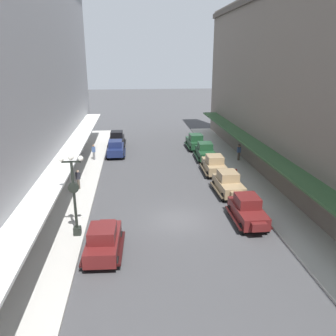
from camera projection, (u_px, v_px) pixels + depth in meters
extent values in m
plane|color=#424244|center=(177.00, 220.00, 23.38)|extent=(200.00, 200.00, 0.00)
cube|color=#B7B5AD|center=(64.00, 224.00, 22.62)|extent=(3.00, 60.00, 0.15)
cube|color=#B7B5AD|center=(283.00, 214.00, 24.09)|extent=(3.00, 60.00, 0.15)
cube|color=white|center=(50.00, 183.00, 21.66)|extent=(1.80, 54.00, 0.16)
cube|color=#335933|center=(296.00, 175.00, 23.25)|extent=(1.80, 54.00, 0.16)
cube|color=black|center=(117.00, 141.00, 42.41)|extent=(1.80, 3.94, 0.80)
cube|color=black|center=(117.00, 134.00, 42.42)|extent=(1.48, 1.74, 0.70)
cube|color=#8C9EA8|center=(117.00, 134.00, 42.42)|extent=(1.41, 1.70, 0.42)
cube|color=black|center=(116.00, 144.00, 40.38)|extent=(0.94, 0.38, 0.52)
cube|color=black|center=(125.00, 143.00, 42.58)|extent=(0.33, 3.51, 0.12)
cube|color=black|center=(109.00, 143.00, 42.44)|extent=(0.33, 3.51, 0.12)
cylinder|color=black|center=(123.00, 146.00, 41.30)|extent=(0.24, 0.69, 0.68)
cylinder|color=black|center=(109.00, 147.00, 41.18)|extent=(0.24, 0.69, 0.68)
cylinder|color=black|center=(124.00, 141.00, 43.89)|extent=(0.24, 0.69, 0.68)
cylinder|color=black|center=(111.00, 141.00, 43.77)|extent=(0.24, 0.69, 0.68)
cube|color=#193D23|center=(205.00, 153.00, 36.86)|extent=(1.85, 3.96, 0.80)
cube|color=#193D23|center=(205.00, 146.00, 36.86)|extent=(1.50, 1.75, 0.70)
cube|color=#8C9EA8|center=(205.00, 146.00, 36.86)|extent=(1.43, 1.72, 0.42)
cube|color=#193D23|center=(209.00, 158.00, 34.82)|extent=(0.95, 0.39, 0.52)
cube|color=black|center=(214.00, 156.00, 37.02)|extent=(0.37, 3.52, 0.12)
cube|color=black|center=(197.00, 156.00, 36.90)|extent=(0.37, 3.52, 0.12)
cylinder|color=black|center=(215.00, 160.00, 35.74)|extent=(0.25, 0.69, 0.68)
cylinder|color=black|center=(200.00, 160.00, 35.64)|extent=(0.25, 0.69, 0.68)
cylinder|color=black|center=(210.00, 153.00, 38.33)|extent=(0.25, 0.69, 0.68)
cylinder|color=black|center=(196.00, 153.00, 38.23)|extent=(0.25, 0.69, 0.68)
cube|color=#997F5B|center=(228.00, 186.00, 27.59)|extent=(1.80, 3.94, 0.80)
cube|color=#997F5B|center=(228.00, 176.00, 27.59)|extent=(1.48, 1.74, 0.70)
cube|color=#8C9EA8|center=(228.00, 176.00, 27.59)|extent=(1.41, 1.70, 0.42)
cube|color=#997F5B|center=(237.00, 195.00, 25.56)|extent=(0.94, 0.38, 0.52)
cube|color=#4C3F2D|center=(240.00, 189.00, 27.80)|extent=(0.33, 3.51, 0.12)
cube|color=#4C3F2D|center=(217.00, 190.00, 27.57)|extent=(0.33, 3.51, 0.12)
cylinder|color=black|center=(243.00, 196.00, 26.52)|extent=(0.24, 0.69, 0.68)
cylinder|color=black|center=(223.00, 197.00, 26.32)|extent=(0.24, 0.69, 0.68)
cylinder|color=black|center=(233.00, 184.00, 29.10)|extent=(0.24, 0.69, 0.68)
cylinder|color=black|center=(214.00, 185.00, 28.90)|extent=(0.24, 0.69, 0.68)
cube|color=#997F5B|center=(214.00, 166.00, 32.51)|extent=(1.78, 3.94, 0.80)
cube|color=#997F5B|center=(215.00, 159.00, 32.04)|extent=(1.48, 1.73, 0.70)
cube|color=#8C9EA8|center=(215.00, 159.00, 32.04)|extent=(1.40, 1.69, 0.42)
cube|color=#997F5B|center=(209.00, 159.00, 34.51)|extent=(0.94, 0.38, 0.52)
cube|color=#4C3F2D|center=(204.00, 169.00, 32.54)|extent=(0.32, 3.51, 0.12)
cube|color=#4C3F2D|center=(224.00, 169.00, 32.68)|extent=(0.32, 3.51, 0.12)
cylinder|color=black|center=(203.00, 166.00, 33.87)|extent=(0.23, 0.68, 0.68)
cylinder|color=black|center=(219.00, 166.00, 33.99)|extent=(0.23, 0.68, 0.68)
cylinder|color=black|center=(208.00, 175.00, 31.28)|extent=(0.23, 0.68, 0.68)
cylinder|color=black|center=(225.00, 174.00, 31.40)|extent=(0.23, 0.68, 0.68)
cube|color=#19234C|center=(116.00, 150.00, 38.24)|extent=(1.70, 3.90, 0.80)
cube|color=#19234C|center=(115.00, 144.00, 37.77)|extent=(1.44, 1.70, 0.70)
cube|color=#8C9EA8|center=(115.00, 144.00, 37.77)|extent=(1.37, 1.67, 0.42)
cube|color=#19234C|center=(117.00, 145.00, 40.24)|extent=(0.94, 0.36, 0.52)
cube|color=black|center=(107.00, 153.00, 38.24)|extent=(0.24, 3.51, 0.12)
cube|color=black|center=(124.00, 152.00, 38.43)|extent=(0.24, 3.51, 0.12)
cylinder|color=black|center=(109.00, 150.00, 39.57)|extent=(0.22, 0.68, 0.68)
cylinder|color=black|center=(123.00, 150.00, 39.73)|extent=(0.22, 0.68, 0.68)
cylinder|color=black|center=(108.00, 157.00, 36.99)|extent=(0.22, 0.68, 0.68)
cylinder|color=black|center=(123.00, 156.00, 37.15)|extent=(0.22, 0.68, 0.68)
cube|color=#591919|center=(248.00, 213.00, 22.79)|extent=(1.73, 3.91, 0.80)
cube|color=#591919|center=(247.00, 201.00, 22.80)|extent=(1.45, 1.71, 0.70)
cube|color=#8C9EA8|center=(247.00, 201.00, 22.80)|extent=(1.38, 1.68, 0.42)
cube|color=#591919|center=(259.00, 227.00, 20.76)|extent=(0.94, 0.37, 0.52)
cube|color=black|center=(261.00, 216.00, 22.98)|extent=(0.26, 3.51, 0.12)
cube|color=black|center=(233.00, 218.00, 22.80)|extent=(0.26, 3.51, 0.12)
cylinder|color=black|center=(266.00, 227.00, 21.70)|extent=(0.22, 0.68, 0.68)
cylinder|color=black|center=(242.00, 228.00, 21.55)|extent=(0.22, 0.68, 0.68)
cylinder|color=black|center=(252.00, 209.00, 24.28)|extent=(0.22, 0.68, 0.68)
cylinder|color=black|center=(230.00, 210.00, 24.13)|extent=(0.22, 0.68, 0.68)
cube|color=#591919|center=(104.00, 243.00, 19.08)|extent=(1.88, 3.97, 0.80)
cube|color=#591919|center=(102.00, 233.00, 18.61)|extent=(1.52, 1.76, 0.70)
cube|color=#8C9EA8|center=(102.00, 233.00, 18.61)|extent=(1.44, 1.73, 0.42)
cube|color=#591919|center=(108.00, 224.00, 21.09)|extent=(0.95, 0.40, 0.52)
cube|color=black|center=(87.00, 248.00, 19.13)|extent=(0.40, 3.52, 0.12)
cube|color=black|center=(121.00, 247.00, 19.23)|extent=(0.40, 3.52, 0.12)
cylinder|color=black|center=(93.00, 237.00, 20.46)|extent=(0.25, 0.69, 0.68)
cylinder|color=black|center=(120.00, 237.00, 20.55)|extent=(0.25, 0.69, 0.68)
cylinder|color=black|center=(85.00, 264.00, 17.87)|extent=(0.25, 0.69, 0.68)
cylinder|color=black|center=(117.00, 263.00, 17.96)|extent=(0.25, 0.69, 0.68)
cube|color=#193D23|center=(195.00, 143.00, 41.27)|extent=(1.78, 3.94, 0.80)
cube|color=#193D23|center=(196.00, 137.00, 40.80)|extent=(1.48, 1.73, 0.70)
cube|color=#8C9EA8|center=(196.00, 137.00, 40.80)|extent=(1.40, 1.70, 0.42)
cube|color=#193D23|center=(192.00, 138.00, 43.26)|extent=(0.94, 0.38, 0.52)
cube|color=black|center=(187.00, 146.00, 41.25)|extent=(0.32, 3.51, 0.12)
cube|color=black|center=(203.00, 145.00, 41.48)|extent=(0.32, 3.51, 0.12)
cylinder|color=black|center=(187.00, 144.00, 42.58)|extent=(0.23, 0.68, 0.68)
cylinder|color=black|center=(199.00, 143.00, 42.77)|extent=(0.23, 0.68, 0.68)
cylinder|color=black|center=(191.00, 149.00, 40.01)|extent=(0.23, 0.68, 0.68)
cylinder|color=black|center=(204.00, 149.00, 40.20)|extent=(0.23, 0.68, 0.68)
cube|color=black|center=(77.00, 231.00, 21.12)|extent=(0.44, 0.44, 0.50)
cylinder|color=black|center=(74.00, 195.00, 20.39)|extent=(0.16, 0.16, 4.20)
cube|color=black|center=(71.00, 162.00, 19.74)|extent=(1.10, 0.10, 0.10)
sphere|color=white|center=(61.00, 159.00, 19.63)|extent=(0.32, 0.32, 0.32)
sphere|color=white|center=(81.00, 158.00, 19.74)|extent=(0.32, 0.32, 0.32)
sphere|color=white|center=(71.00, 157.00, 19.66)|extent=(0.36, 0.36, 0.36)
cylinder|color=black|center=(73.00, 188.00, 20.24)|extent=(0.64, 0.18, 0.64)
cylinder|color=silver|center=(74.00, 187.00, 20.33)|extent=(0.56, 0.02, 0.56)
cylinder|color=#B21E19|center=(236.00, 174.00, 31.09)|extent=(0.24, 0.24, 0.70)
sphere|color=#B21E19|center=(236.00, 170.00, 30.98)|extent=(0.20, 0.20, 0.20)
cylinder|color=#4C4238|center=(79.00, 184.00, 28.41)|extent=(0.24, 0.24, 0.85)
cube|color=#26262D|center=(78.00, 176.00, 28.19)|extent=(0.36, 0.22, 0.56)
sphere|color=beige|center=(77.00, 171.00, 28.07)|extent=(0.22, 0.22, 0.22)
cylinder|color=slate|center=(94.00, 156.00, 36.46)|extent=(0.24, 0.24, 0.85)
cube|color=#3F598C|center=(94.00, 149.00, 36.24)|extent=(0.36, 0.22, 0.56)
sphere|color=#9E7051|center=(93.00, 146.00, 36.12)|extent=(0.22, 0.22, 0.22)
cylinder|color=#4C4238|center=(239.00, 156.00, 36.30)|extent=(0.24, 0.24, 0.85)
cube|color=#3F598C|center=(239.00, 150.00, 36.09)|extent=(0.36, 0.22, 0.56)
sphere|color=#9E7051|center=(239.00, 146.00, 35.96)|extent=(0.22, 0.22, 0.22)
cylinder|color=black|center=(239.00, 145.00, 35.93)|extent=(0.28, 0.28, 0.04)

